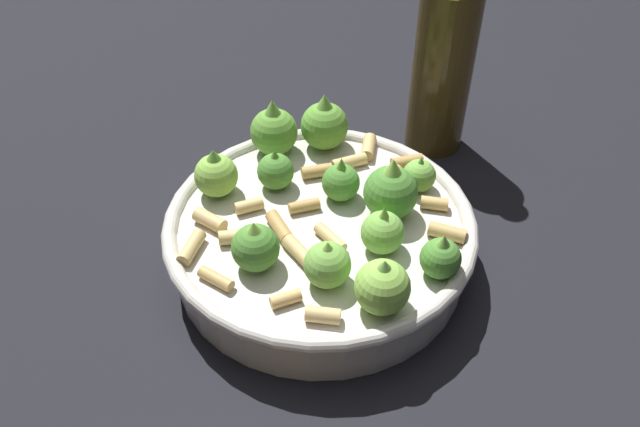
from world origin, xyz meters
name	(u,v)px	position (x,y,z in m)	size (l,w,h in m)	color
ground_plane	(320,259)	(0.00, 0.00, 0.00)	(2.40, 2.40, 0.00)	black
cooking_pan	(321,229)	(0.00, 0.00, 0.04)	(0.27, 0.27, 0.11)	beige
olive_oil_bottle	(443,66)	(-0.13, 0.18, 0.10)	(0.06, 0.06, 0.23)	#4C3814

